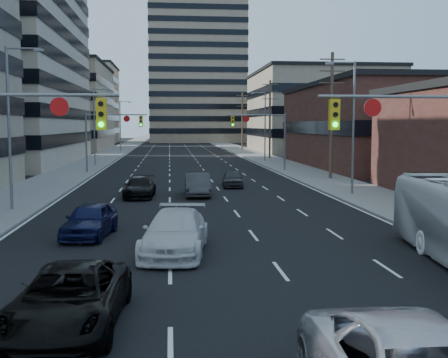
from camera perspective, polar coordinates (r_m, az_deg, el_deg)
ground at (r=12.77m, az=2.99°, el=-16.48°), size 400.00×400.00×0.00m
road_surface at (r=141.80m, az=-4.83°, el=3.56°), size 18.00×300.00×0.02m
sidewalk_left at (r=142.12m, az=-9.48°, el=3.54°), size 5.00×300.00×0.15m
sidewalk_right at (r=142.41m, az=-0.19°, el=3.62°), size 5.00×300.00×0.15m
office_left_far at (r=113.94m, az=-16.91°, el=6.89°), size 20.00×30.00×16.00m
storefront_right_mid at (r=66.88m, az=17.20°, el=5.02°), size 20.00×30.00×9.00m
office_right_far at (r=103.26m, az=9.55°, el=6.67°), size 22.00×28.00×14.00m
apartment_tower at (r=163.70m, az=-2.84°, el=14.01°), size 26.00×26.00×58.00m
bg_block_left at (r=154.05m, az=-15.47°, el=7.25°), size 24.00×24.00×20.00m
bg_block_right at (r=145.68m, az=7.91°, el=5.94°), size 22.00×22.00×12.00m
signal_near_left at (r=20.51m, az=-21.66°, el=3.85°), size 6.59×0.33×6.00m
signal_near_right at (r=21.76m, az=19.61°, el=4.00°), size 6.59×0.33×6.00m
signal_far_left at (r=57.01m, az=-11.53°, el=4.92°), size 6.09×0.33×6.00m
signal_far_right at (r=57.49m, az=3.94°, el=5.02°), size 6.09×0.33×6.00m
utility_pole_block at (r=49.72m, az=10.86°, el=6.56°), size 2.20×0.28×11.00m
utility_pole_midblock at (r=78.96m, az=4.68°, el=6.21°), size 2.20×0.28×11.00m
utility_pole_distant at (r=108.61m, az=1.86°, el=6.03°), size 2.20×0.28×11.00m
streetlight_left_near at (r=32.84m, az=-20.76°, el=5.63°), size 2.03×0.22×9.00m
streetlight_left_mid at (r=67.25m, az=-12.92°, el=5.60°), size 2.03×0.22×9.00m
streetlight_left_far at (r=102.07m, az=-10.40°, el=5.57°), size 2.03×0.22×9.00m
streetlight_right_near at (r=38.66m, az=12.79°, el=5.78°), size 2.03×0.22×9.00m
streetlight_right_far at (r=72.72m, az=4.07°, el=5.71°), size 2.03×0.22×9.00m
black_pickup at (r=13.93m, az=-15.44°, el=-11.62°), size 2.67×5.33×1.45m
white_van at (r=21.00m, az=-4.98°, el=-5.45°), size 2.92×5.73×1.59m
sedan_blue at (r=24.68m, az=-13.47°, el=-4.08°), size 2.30×4.50×1.47m
sedan_grey_center at (r=37.78m, az=-2.71°, el=-0.60°), size 1.64×4.65×1.53m
sedan_black_far at (r=37.46m, az=-8.54°, el=-0.84°), size 2.13×4.74×1.35m
sedan_grey_right at (r=43.27m, az=0.87°, el=0.02°), size 1.74×3.86×1.29m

